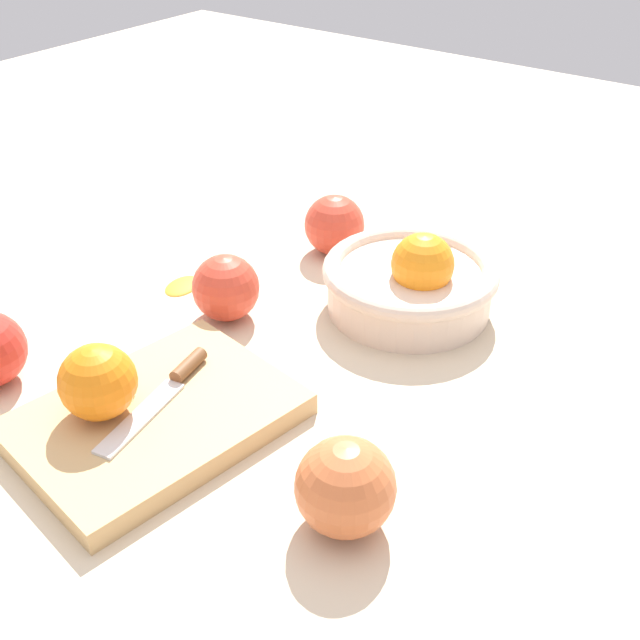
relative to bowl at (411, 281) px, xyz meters
name	(u,v)px	position (x,y,z in m)	size (l,w,h in m)	color
ground_plane	(250,368)	(0.19, -0.07, -0.04)	(2.40, 2.40, 0.00)	beige
bowl	(411,281)	(0.00, 0.00, 0.00)	(0.20, 0.20, 0.10)	beige
cutting_board	(156,418)	(0.31, -0.08, -0.02)	(0.24, 0.18, 0.02)	tan
orange_on_board	(98,382)	(0.34, -0.12, 0.02)	(0.07, 0.07, 0.07)	orange
knife	(169,387)	(0.29, -0.09, -0.01)	(0.16, 0.04, 0.01)	silver
apple_back_right	(345,487)	(0.31, 0.12, 0.00)	(0.08, 0.08, 0.08)	#CC6638
apple_front_left	(334,225)	(-0.06, -0.15, 0.00)	(0.08, 0.08, 0.08)	#D6422D
apple_front_left_2	(226,288)	(0.13, -0.16, 0.00)	(0.07, 0.07, 0.07)	#D6422D
citrus_peel	(182,284)	(0.12, -0.24, -0.03)	(0.05, 0.04, 0.01)	orange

